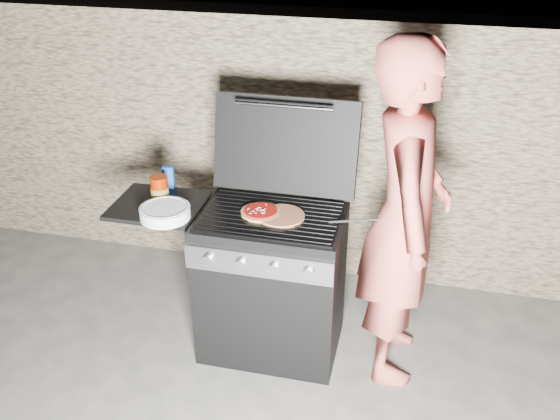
% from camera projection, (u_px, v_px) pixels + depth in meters
% --- Properties ---
extents(ground, '(50.00, 50.00, 0.00)m').
position_uv_depth(ground, '(272.00, 344.00, 3.86)').
color(ground, '#424242').
extents(stone_wall, '(8.00, 0.35, 1.80)m').
position_uv_depth(stone_wall, '(308.00, 145.00, 4.33)').
color(stone_wall, '#978463').
rests_on(stone_wall, ground).
extents(gas_grill, '(1.34, 0.79, 0.91)m').
position_uv_depth(gas_grill, '(231.00, 278.00, 3.69)').
color(gas_grill, black).
rests_on(gas_grill, ground).
extents(pizza_topped, '(0.23, 0.23, 0.02)m').
position_uv_depth(pizza_topped, '(261.00, 211.00, 3.44)').
color(pizza_topped, tan).
rests_on(pizza_topped, gas_grill).
extents(pizza_plain, '(0.33, 0.33, 0.01)m').
position_uv_depth(pizza_plain, '(281.00, 216.00, 3.40)').
color(pizza_plain, '#E5985D').
rests_on(pizza_plain, gas_grill).
extents(sauce_jar, '(0.12, 0.12, 0.15)m').
position_uv_depth(sauce_jar, '(160.00, 189.00, 3.55)').
color(sauce_jar, '#781800').
rests_on(sauce_jar, gas_grill).
extents(blue_carton, '(0.07, 0.05, 0.14)m').
position_uv_depth(blue_carton, '(169.00, 177.00, 3.71)').
color(blue_carton, '#12429F').
rests_on(blue_carton, gas_grill).
extents(plate_stack, '(0.37, 0.37, 0.06)m').
position_uv_depth(plate_stack, '(165.00, 212.00, 3.40)').
color(plate_stack, white).
rests_on(plate_stack, gas_grill).
extents(person, '(0.52, 0.74, 1.93)m').
position_uv_depth(person, '(405.00, 217.00, 3.29)').
color(person, '#CA544A').
rests_on(person, ground).
extents(tongs, '(0.48, 0.03, 0.10)m').
position_uv_depth(tongs, '(374.00, 219.00, 3.29)').
color(tongs, black).
rests_on(tongs, gas_grill).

